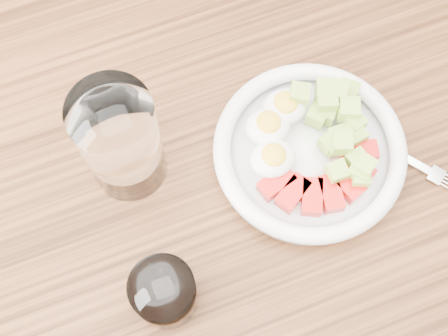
# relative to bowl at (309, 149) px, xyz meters

# --- Properties ---
(ground) EXTENTS (4.00, 4.00, 0.00)m
(ground) POSITION_rel_bowl_xyz_m (-0.10, 0.00, -0.79)
(ground) COLOR brown
(ground) RESTS_ON ground
(dining_table) EXTENTS (1.50, 0.90, 0.77)m
(dining_table) POSITION_rel_bowl_xyz_m (-0.10, 0.00, -0.12)
(dining_table) COLOR brown
(dining_table) RESTS_ON ground
(bowl) EXTENTS (0.24, 0.24, 0.06)m
(bowl) POSITION_rel_bowl_xyz_m (0.00, 0.00, 0.00)
(bowl) COLOR white
(bowl) RESTS_ON dining_table
(fork) EXTENTS (0.13, 0.16, 0.01)m
(fork) POSITION_rel_bowl_xyz_m (0.09, -0.02, -0.02)
(fork) COLOR black
(fork) RESTS_ON dining_table
(water_glass) EXTENTS (0.09, 0.09, 0.17)m
(water_glass) POSITION_rel_bowl_xyz_m (-0.21, 0.07, 0.06)
(water_glass) COLOR white
(water_glass) RESTS_ON dining_table
(coffee_glass) EXTENTS (0.07, 0.07, 0.08)m
(coffee_glass) POSITION_rel_bowl_xyz_m (-0.23, -0.11, 0.02)
(coffee_glass) COLOR white
(coffee_glass) RESTS_ON dining_table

